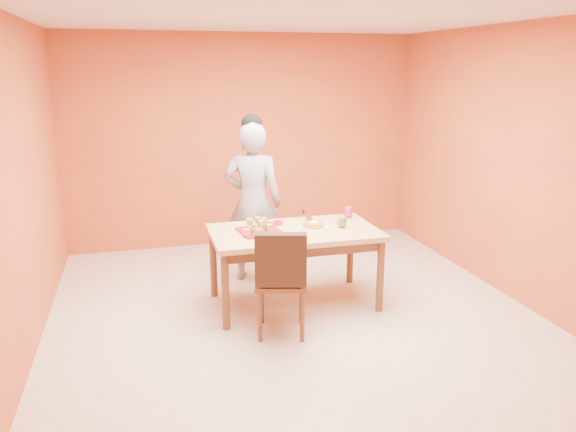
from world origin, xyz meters
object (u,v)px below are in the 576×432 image
object	(u,v)px
person	(253,203)
sponge_cake	(313,225)
red_dinner_plate	(272,223)
dining_chair	(282,279)
pastry_platter	(259,231)
magenta_glass	(348,212)
checker_tin	(347,216)
dining_table	(294,239)
egg_ornament	(342,222)

from	to	relation	value
person	sponge_cake	world-z (taller)	person
person	sponge_cake	xyz separation A→B (m)	(0.44, -0.76, -0.07)
sponge_cake	red_dinner_plate	bearing A→B (deg)	142.99
dining_chair	sponge_cake	xyz separation A→B (m)	(0.47, 0.60, 0.29)
pastry_platter	magenta_glass	xyz separation A→B (m)	(1.02, 0.31, 0.04)
checker_tin	red_dinner_plate	bearing A→B (deg)	-177.65
person	magenta_glass	size ratio (longest dim) A/B	16.39
pastry_platter	magenta_glass	world-z (taller)	magenta_glass
checker_tin	sponge_cake	bearing A→B (deg)	-147.18
magenta_glass	dining_table	bearing A→B (deg)	-154.49
dining_table	pastry_platter	size ratio (longest dim) A/B	4.36
dining_table	sponge_cake	distance (m)	0.23
egg_ornament	dining_chair	bearing A→B (deg)	-161.92
dining_chair	egg_ornament	distance (m)	0.98
dining_table	person	xyz separation A→B (m)	(-0.25, 0.76, 0.20)
pastry_platter	checker_tin	world-z (taller)	checker_tin
dining_chair	person	world-z (taller)	person
person	pastry_platter	size ratio (longest dim) A/B	4.72
red_dinner_plate	sponge_cake	xyz separation A→B (m)	(0.35, -0.26, 0.03)
dining_table	sponge_cake	size ratio (longest dim) A/B	7.65
magenta_glass	checker_tin	distance (m)	0.05
pastry_platter	egg_ornament	size ratio (longest dim) A/B	2.96
person	sponge_cake	bearing A→B (deg)	143.16
egg_ornament	magenta_glass	bearing A→B (deg)	41.82
dining_table	sponge_cake	xyz separation A→B (m)	(0.19, 0.00, 0.13)
person	egg_ornament	world-z (taller)	person
red_dinner_plate	dining_table	bearing A→B (deg)	-59.70
dining_table	egg_ornament	bearing A→B (deg)	-5.47
person	egg_ornament	xyz separation A→B (m)	(0.71, -0.81, -0.05)
pastry_platter	checker_tin	xyz separation A→B (m)	(0.99, 0.29, 0.01)
egg_ornament	person	bearing A→B (deg)	113.10
person	magenta_glass	world-z (taller)	person
magenta_glass	checker_tin	world-z (taller)	magenta_glass
dining_chair	egg_ornament	bearing A→B (deg)	51.60
dining_chair	checker_tin	xyz separation A→B (m)	(0.93, 0.89, 0.27)
sponge_cake	egg_ornament	size ratio (longest dim) A/B	1.68
dining_chair	pastry_platter	xyz separation A→B (m)	(-0.06, 0.61, 0.27)
pastry_platter	checker_tin	size ratio (longest dim) A/B	3.48
person	red_dinner_plate	world-z (taller)	person
sponge_cake	magenta_glass	world-z (taller)	magenta_glass
dining_table	dining_chair	xyz separation A→B (m)	(-0.28, -0.59, -0.16)
egg_ornament	checker_tin	size ratio (longest dim) A/B	1.18
person	sponge_cake	size ratio (longest dim) A/B	8.30
sponge_cake	egg_ornament	distance (m)	0.28
person	magenta_glass	xyz separation A→B (m)	(0.93, -0.44, -0.05)
magenta_glass	sponge_cake	bearing A→B (deg)	-146.66
dining_chair	red_dinner_plate	bearing A→B (deg)	97.31
dining_chair	egg_ornament	world-z (taller)	dining_chair
sponge_cake	checker_tin	world-z (taller)	sponge_cake
sponge_cake	dining_table	bearing A→B (deg)	-178.69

